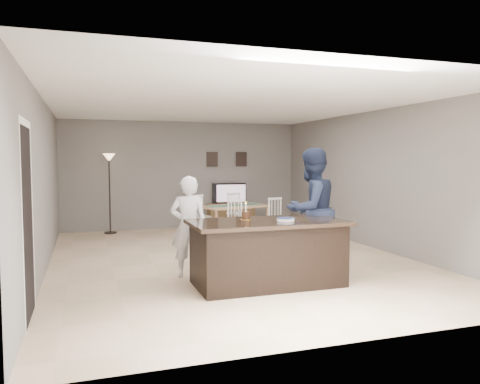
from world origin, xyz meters
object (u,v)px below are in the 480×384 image
object	(u,v)px
kitchen_island	(268,252)
tv_console	(231,215)
woman	(189,227)
birthday_cake	(246,215)
television	(230,193)
floor_lamp	(109,172)
plate_stack	(285,219)
dining_table	(234,211)
man	(311,210)

from	to	relation	value
kitchen_island	tv_console	size ratio (longest dim) A/B	1.79
woman	birthday_cake	xyz separation A→B (m)	(0.70, -0.56, 0.21)
television	floor_lamp	distance (m)	3.12
woman	floor_lamp	world-z (taller)	floor_lamp
birthday_cake	plate_stack	xyz separation A→B (m)	(0.47, -0.31, -0.04)
woman	floor_lamp	xyz separation A→B (m)	(-0.90, 4.63, 0.71)
tv_console	dining_table	xyz separation A→B (m)	(-0.40, -1.53, 0.29)
tv_console	dining_table	bearing A→B (deg)	-104.77
birthday_cake	woman	bearing A→B (deg)	141.48
kitchen_island	woman	world-z (taller)	woman
man	birthday_cake	size ratio (longest dim) A/B	7.74
woman	dining_table	xyz separation A→B (m)	(1.75, 3.27, -0.17)
floor_lamp	television	bearing A→B (deg)	4.59
woman	floor_lamp	bearing A→B (deg)	-61.24
television	dining_table	size ratio (longest dim) A/B	0.45
television	dining_table	xyz separation A→B (m)	(-0.40, -1.60, -0.28)
plate_stack	floor_lamp	bearing A→B (deg)	110.69
woman	man	xyz separation A→B (m)	(1.90, -0.22, 0.21)
kitchen_island	television	size ratio (longest dim) A/B	2.35
woman	dining_table	bearing A→B (deg)	-100.33
man	birthday_cake	bearing A→B (deg)	-2.72
plate_stack	woman	bearing A→B (deg)	143.66
kitchen_island	floor_lamp	world-z (taller)	floor_lamp
kitchen_island	birthday_cake	bearing A→B (deg)	140.16
woman	television	bearing A→B (deg)	-96.04
floor_lamp	tv_console	bearing A→B (deg)	3.28
tv_console	woman	size ratio (longest dim) A/B	0.80
man	plate_stack	bearing A→B (deg)	23.17
woman	birthday_cake	bearing A→B (deg)	159.24
tv_console	plate_stack	xyz separation A→B (m)	(-0.98, -5.67, 0.62)
plate_stack	dining_table	xyz separation A→B (m)	(0.57, 4.13, -0.33)
floor_lamp	plate_stack	bearing A→B (deg)	-69.31
man	dining_table	world-z (taller)	man
dining_table	floor_lamp	size ratio (longest dim) A/B	1.07
television	floor_lamp	world-z (taller)	floor_lamp
kitchen_island	television	xyz separation A→B (m)	(1.20, 5.64, 0.41)
man	birthday_cake	distance (m)	1.25
kitchen_island	dining_table	size ratio (longest dim) A/B	1.07
man	dining_table	bearing A→B (deg)	-106.10
woman	man	size ratio (longest dim) A/B	0.78
kitchen_island	tv_console	xyz separation A→B (m)	(1.20, 5.57, -0.15)
television	kitchen_island	bearing A→B (deg)	77.99
tv_console	floor_lamp	xyz separation A→B (m)	(-3.05, -0.17, 1.16)
plate_stack	dining_table	world-z (taller)	plate_stack
birthday_cake	plate_stack	distance (m)	0.57
tv_console	floor_lamp	bearing A→B (deg)	-176.72
television	birthday_cake	world-z (taller)	birthday_cake
woman	plate_stack	size ratio (longest dim) A/B	5.96
tv_console	dining_table	world-z (taller)	dining_table
tv_console	dining_table	distance (m)	1.61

